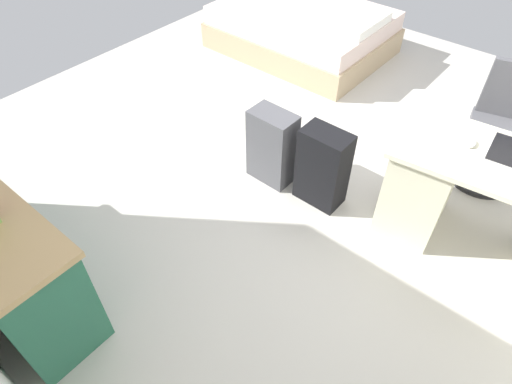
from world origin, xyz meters
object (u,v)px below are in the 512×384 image
Objects in this scene: desk at (496,207)px; suitcase_black at (323,168)px; bed at (303,30)px; computer_mouse at (471,143)px; suitcase_spare_grey at (272,147)px; office_chair at (499,133)px.

suitcase_black is (1.14, 0.32, -0.08)m from desk.
bed is 2.93m from computer_mouse.
suitcase_black is 0.45m from suitcase_spare_grey.
suitcase_spare_grey reaches higher than bed.
office_chair is 0.49× the size of bed.
office_chair is at bearing -72.44° from desk.
office_chair is at bearing 160.91° from bed.
computer_mouse reaches higher than bed.
suitcase_spare_grey is at bearing 40.63° from office_chair.
bed is at bearing -50.99° from suitcase_black.
desk is at bearing 148.83° from bed.
computer_mouse reaches higher than suitcase_spare_grey.
bed is (2.44, -0.84, -0.18)m from office_chair.
bed is at bearing -40.64° from computer_mouse.
suitcase_spare_grey is (1.33, 1.14, -0.11)m from office_chair.
suitcase_spare_grey is at bearing 5.65° from suitcase_black.
computer_mouse is (-0.84, -0.33, 0.45)m from suitcase_black.
desk reaches higher than bed.
suitcase_spare_grey is at bearing 9.68° from computer_mouse.
suitcase_black is at bearing 51.20° from office_chair.
computer_mouse is (0.30, -0.01, 0.37)m from desk.
bed is 19.07× the size of computer_mouse.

